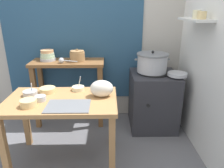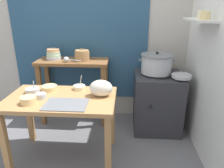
# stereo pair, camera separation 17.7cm
# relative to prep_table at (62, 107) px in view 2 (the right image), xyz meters

# --- Properties ---
(ground_plane) EXTENTS (9.00, 9.00, 0.00)m
(ground_plane) POSITION_rel_prep_table_xyz_m (0.14, -0.01, -0.61)
(ground_plane) COLOR slate
(wall_back) EXTENTS (4.40, 0.12, 2.60)m
(wall_back) POSITION_rel_prep_table_xyz_m (0.22, 1.09, 0.69)
(wall_back) COLOR #B2ADA3
(wall_back) RESTS_ON ground
(wall_right) EXTENTS (0.30, 3.20, 2.60)m
(wall_right) POSITION_rel_prep_table_xyz_m (1.54, 0.19, 0.69)
(wall_right) COLOR white
(wall_right) RESTS_ON ground
(prep_table) EXTENTS (1.10, 0.66, 0.72)m
(prep_table) POSITION_rel_prep_table_xyz_m (0.00, 0.00, 0.00)
(prep_table) COLOR #B27F4C
(prep_table) RESTS_ON ground
(back_shelf_table) EXTENTS (0.96, 0.40, 0.90)m
(back_shelf_table) POSITION_rel_prep_table_xyz_m (-0.07, 0.82, 0.07)
(back_shelf_table) COLOR brown
(back_shelf_table) RESTS_ON ground
(stove_block) EXTENTS (0.60, 0.61, 0.78)m
(stove_block) POSITION_rel_prep_table_xyz_m (1.07, 0.69, -0.23)
(stove_block) COLOR #2D2D33
(stove_block) RESTS_ON ground
(steamer_pot) EXTENTS (0.45, 0.40, 0.28)m
(steamer_pot) POSITION_rel_prep_table_xyz_m (1.03, 0.71, 0.29)
(steamer_pot) COLOR #B7BABF
(steamer_pot) RESTS_ON stove_block
(clay_pot) EXTENTS (0.19, 0.19, 0.16)m
(clay_pot) POSITION_rel_prep_table_xyz_m (0.06, 0.82, 0.36)
(clay_pot) COLOR #A37A4C
(clay_pot) RESTS_ON back_shelf_table
(bowl_stack_enamel) EXTENTS (0.20, 0.20, 0.14)m
(bowl_stack_enamel) POSITION_rel_prep_table_xyz_m (-0.33, 0.85, 0.36)
(bowl_stack_enamel) COLOR #B7BABF
(bowl_stack_enamel) RESTS_ON back_shelf_table
(ladle) EXTENTS (0.25, 0.11, 0.07)m
(ladle) POSITION_rel_prep_table_xyz_m (-0.12, 0.72, 0.33)
(ladle) COLOR #B7BABF
(ladle) RESTS_ON back_shelf_table
(serving_tray) EXTENTS (0.40, 0.28, 0.01)m
(serving_tray) POSITION_rel_prep_table_xyz_m (0.10, -0.17, 0.12)
(serving_tray) COLOR slate
(serving_tray) RESTS_ON prep_table
(plastic_bag) EXTENTS (0.24, 0.16, 0.17)m
(plastic_bag) POSITION_rel_prep_table_xyz_m (0.40, 0.06, 0.20)
(plastic_bag) COLOR silver
(plastic_bag) RESTS_ON prep_table
(wide_pan) EXTENTS (0.24, 0.24, 0.04)m
(wide_pan) POSITION_rel_prep_table_xyz_m (1.31, 0.54, 0.19)
(wide_pan) COLOR #B7BABF
(wide_pan) RESTS_ON stove_block
(prep_bowl_0) EXTENTS (0.15, 0.15, 0.07)m
(prep_bowl_0) POSITION_rel_prep_table_xyz_m (-0.26, -0.16, 0.15)
(prep_bowl_0) COLOR #E5C684
(prep_bowl_0) RESTS_ON prep_table
(prep_bowl_1) EXTENTS (0.14, 0.14, 0.14)m
(prep_bowl_1) POSITION_rel_prep_table_xyz_m (-0.33, 0.09, 0.14)
(prep_bowl_1) COLOR #B7BABF
(prep_bowl_1) RESTS_ON prep_table
(prep_bowl_2) EXTENTS (0.17, 0.17, 0.05)m
(prep_bowl_2) POSITION_rel_prep_table_xyz_m (-0.18, 0.18, 0.14)
(prep_bowl_2) COLOR #E5C684
(prep_bowl_2) RESTS_ON prep_table
(prep_bowl_3) EXTENTS (0.11, 0.11, 0.05)m
(prep_bowl_3) POSITION_rel_prep_table_xyz_m (-0.19, -0.04, 0.14)
(prep_bowl_3) COLOR #B7BABF
(prep_bowl_3) RESTS_ON prep_table
(prep_bowl_4) EXTENTS (0.13, 0.13, 0.16)m
(prep_bowl_4) POSITION_rel_prep_table_xyz_m (0.14, 0.23, 0.14)
(prep_bowl_4) COLOR beige
(prep_bowl_4) RESTS_ON prep_table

